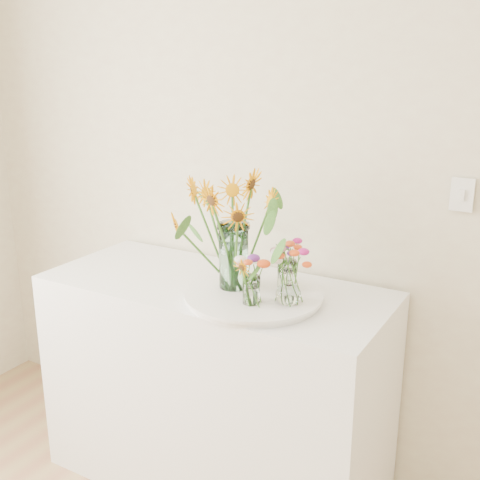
{
  "coord_description": "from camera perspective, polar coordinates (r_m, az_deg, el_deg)",
  "views": [
    {
      "loc": [
        0.77,
        0.05,
        1.76
      ],
      "look_at": [
        -0.27,
        1.83,
        1.14
      ],
      "focal_mm": 45.0,
      "sensor_mm": 36.0,
      "label": 1
    }
  ],
  "objects": [
    {
      "name": "small_vase_c",
      "position": [
        2.24,
        4.46,
        -3.41
      ],
      "size": [
        0.09,
        0.09,
        0.12
      ],
      "primitive_type": "cylinder",
      "rotation": [
        0.0,
        0.0,
        -0.36
      ],
      "color": "white",
      "rests_on": "tray"
    },
    {
      "name": "wildflower_posy_b",
      "position": [
        2.11,
        4.65,
        -3.33
      ],
      "size": [
        0.2,
        0.2,
        0.22
      ],
      "primitive_type": null,
      "color": "#E84914",
      "rests_on": "tray"
    },
    {
      "name": "small_vase_a",
      "position": [
        2.12,
        1.08,
        -4.81
      ],
      "size": [
        0.07,
        0.07,
        0.11
      ],
      "primitive_type": "cylinder",
      "rotation": [
        0.0,
        0.0,
        0.08
      ],
      "color": "white",
      "rests_on": "tray"
    },
    {
      "name": "mason_jar",
      "position": [
        2.24,
        -0.62,
        -1.52
      ],
      "size": [
        0.12,
        0.12,
        0.26
      ],
      "primitive_type": "cylinder",
      "rotation": [
        0.0,
        0.0,
        0.12
      ],
      "color": "#B5F0E2",
      "rests_on": "tray"
    },
    {
      "name": "sunflower_bouquet",
      "position": [
        2.21,
        -0.63,
        1.02
      ],
      "size": [
        0.77,
        0.77,
        0.46
      ],
      "primitive_type": null,
      "rotation": [
        0.0,
        0.0,
        0.12
      ],
      "color": "orange",
      "rests_on": "tray"
    },
    {
      "name": "wildflower_posy_a",
      "position": [
        2.1,
        1.09,
        -3.67
      ],
      "size": [
        0.19,
        0.19,
        0.2
      ],
      "primitive_type": null,
      "color": "#E84914",
      "rests_on": "tray"
    },
    {
      "name": "small_vase_b",
      "position": [
        2.13,
        4.62,
        -4.47
      ],
      "size": [
        0.12,
        0.12,
        0.13
      ],
      "primitive_type": null,
      "rotation": [
        0.0,
        0.0,
        -0.42
      ],
      "color": "white",
      "rests_on": "tray"
    },
    {
      "name": "wildflower_posy_c",
      "position": [
        2.23,
        4.49,
        -2.33
      ],
      "size": [
        0.2,
        0.2,
        0.21
      ],
      "primitive_type": null,
      "color": "#E84914",
      "rests_on": "tray"
    },
    {
      "name": "tray",
      "position": [
        2.23,
        1.3,
        -5.49
      ],
      "size": [
        0.49,
        0.49,
        0.02
      ],
      "primitive_type": "cylinder",
      "color": "white",
      "rests_on": "counter"
    },
    {
      "name": "counter",
      "position": [
        2.59,
        -2.37,
        -13.55
      ],
      "size": [
        1.4,
        0.6,
        0.9
      ],
      "primitive_type": "cube",
      "color": "white",
      "rests_on": "ground_plane"
    }
  ]
}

